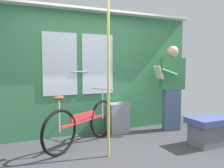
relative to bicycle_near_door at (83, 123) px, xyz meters
name	(u,v)px	position (x,y,z in m)	size (l,w,h in m)	color
ground_plane	(120,160)	(0.31, -0.71, -0.38)	(5.29, 4.25, 0.04)	#38383D
train_door_wall	(89,70)	(0.30, 0.61, 0.83)	(4.29, 0.28, 2.28)	#387A4C
bicycle_near_door	(83,123)	(0.00, 0.00, 0.00)	(1.46, 0.94, 0.88)	black
passenger_reading_newspaper	(171,86)	(1.86, 0.16, 0.52)	(0.62, 0.55, 1.66)	slate
trash_bin_by_wall	(118,118)	(0.80, 0.39, -0.08)	(0.37, 0.28, 0.57)	gray
handrail_pole	(108,77)	(0.19, -0.58, 0.76)	(0.04, 0.04, 2.24)	#C6C14C
bench_seat_corner	(210,130)	(1.87, -0.81, -0.12)	(0.70, 0.44, 0.45)	#3D477F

